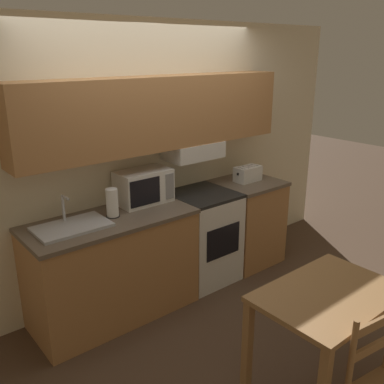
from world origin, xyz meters
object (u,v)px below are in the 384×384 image
(paper_towel_roll, at_px, (112,203))
(dining_table, at_px, (328,309))
(sink_basin, at_px, (72,226))
(toaster, at_px, (248,174))
(stove_range, at_px, (202,236))
(microwave, at_px, (144,187))

(paper_towel_roll, distance_m, dining_table, 1.87)
(paper_towel_roll, height_order, dining_table, paper_towel_roll)
(sink_basin, distance_m, paper_towel_roll, 0.39)
(toaster, bearing_deg, sink_basin, -179.66)
(toaster, bearing_deg, paper_towel_roll, 179.86)
(toaster, height_order, dining_table, toaster)
(stove_range, distance_m, paper_towel_roll, 1.15)
(stove_range, bearing_deg, dining_table, -101.96)
(microwave, relative_size, paper_towel_roll, 2.01)
(stove_range, relative_size, dining_table, 0.96)
(stove_range, relative_size, microwave, 1.87)
(sink_basin, xyz_separation_m, paper_towel_roll, (0.38, 0.02, 0.11))
(stove_range, distance_m, toaster, 0.84)
(sink_basin, distance_m, dining_table, 2.00)
(microwave, bearing_deg, stove_range, -13.26)
(sink_basin, bearing_deg, toaster, 0.34)
(sink_basin, height_order, paper_towel_roll, sink_basin)
(stove_range, bearing_deg, toaster, 0.69)
(stove_range, xyz_separation_m, dining_table, (-0.36, -1.70, 0.17))
(microwave, height_order, dining_table, microwave)
(stove_range, height_order, microwave, microwave)
(stove_range, distance_m, microwave, 0.87)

